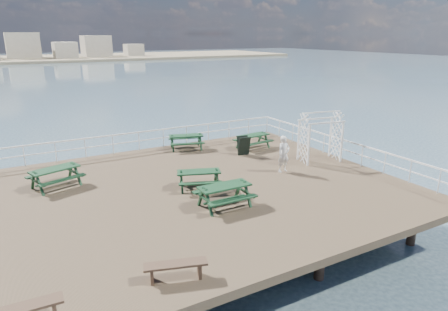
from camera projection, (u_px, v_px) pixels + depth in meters
ground at (189, 192)px, 17.12m from camera, size 18.00×14.00×0.30m
sea_backdrop at (59, 55)px, 134.96m from camera, size 300.00×300.00×9.20m
railing at (165, 155)px, 18.93m from camera, size 17.77×13.76×1.10m
picnic_table_a at (55, 173)px, 17.15m from camera, size 2.38×2.13×0.97m
picnic_table_b at (186, 139)px, 22.89m from camera, size 2.27×2.02×0.93m
picnic_table_c at (253, 138)px, 23.03m from camera, size 2.04×1.71×0.92m
picnic_table_d at (225, 191)px, 15.21m from camera, size 2.01×1.62×0.98m
picnic_table_e at (199, 176)px, 17.03m from camera, size 2.20×1.98×0.88m
flat_bench_far at (176, 267)px, 10.71m from camera, size 1.75×0.90×0.49m
trellis_arbor at (320, 139)px, 20.59m from camera, size 2.27×1.49×2.61m
sandwich_board at (244, 146)px, 21.76m from camera, size 0.71×0.57×1.06m
person at (284, 154)px, 19.00m from camera, size 0.66×0.44×1.77m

